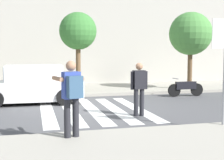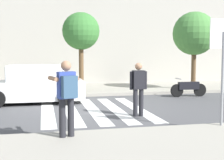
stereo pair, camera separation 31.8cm
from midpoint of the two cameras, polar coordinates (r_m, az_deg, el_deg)
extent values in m
plane|color=#4C4C4F|center=(11.02, -2.46, -5.68)|extent=(120.00, 120.00, 0.00)
cube|color=#9E998C|center=(16.88, -6.01, -1.74)|extent=(60.00, 4.80, 0.14)
cube|color=#ADA89E|center=(21.17, -7.43, 7.24)|extent=(56.00, 4.00, 5.78)
cube|color=silver|center=(11.06, -10.87, -5.71)|extent=(0.44, 5.20, 0.01)
cube|color=silver|center=(11.11, -6.73, -5.60)|extent=(0.44, 5.20, 0.01)
cube|color=silver|center=(11.21, -2.64, -5.47)|extent=(0.44, 5.20, 0.01)
cube|color=silver|center=(11.37, 1.36, -5.32)|extent=(0.44, 5.20, 0.01)
cube|color=silver|center=(11.59, 5.22, -5.15)|extent=(0.44, 5.20, 0.01)
cylinder|color=gray|center=(8.63, 20.55, 0.16)|extent=(0.07, 0.07, 2.44)
cube|color=white|center=(8.63, 20.73, 7.93)|extent=(0.76, 0.03, 0.76)
cube|color=red|center=(8.65, 20.67, 7.93)|extent=(0.66, 0.02, 0.66)
cylinder|color=#232328|center=(7.10, -7.79, -6.90)|extent=(0.15, 0.15, 0.88)
cylinder|color=#232328|center=(7.17, -6.26, -6.78)|extent=(0.15, 0.15, 0.88)
cube|color=#33479E|center=(7.02, -7.08, -0.91)|extent=(0.43, 0.32, 0.60)
sphere|color=#A37556|center=(6.99, -7.12, 2.59)|extent=(0.23, 0.23, 0.23)
cylinder|color=#A37556|center=(7.14, -9.49, 0.24)|extent=(0.23, 0.59, 0.10)
cylinder|color=#A37556|center=(7.29, -5.87, 0.38)|extent=(0.23, 0.59, 0.10)
cube|color=black|center=(7.38, -8.10, 0.65)|extent=(0.16, 0.13, 0.10)
cube|color=#335170|center=(6.81, -6.46, -1.26)|extent=(0.36, 0.27, 0.48)
cylinder|color=#232328|center=(10.07, 5.19, -4.17)|extent=(0.15, 0.15, 0.88)
cylinder|color=#232328|center=(10.14, 6.25, -4.11)|extent=(0.15, 0.15, 0.88)
cube|color=black|center=(10.01, 5.76, 0.04)|extent=(0.39, 0.26, 0.60)
sphere|color=#A37556|center=(9.98, 5.78, 2.50)|extent=(0.23, 0.23, 0.23)
cylinder|color=black|center=(9.93, 4.47, -0.10)|extent=(0.10, 0.10, 0.58)
cylinder|color=black|center=(10.10, 7.03, -0.04)|extent=(0.10, 0.10, 0.58)
cube|color=white|center=(13.05, -13.65, -1.80)|extent=(4.10, 1.70, 0.76)
cube|color=white|center=(12.99, -13.05, 1.28)|extent=(2.20, 1.56, 0.64)
cube|color=slate|center=(13.05, -17.75, 1.19)|extent=(0.10, 1.50, 0.54)
cube|color=slate|center=(13.02, -8.78, 1.36)|extent=(0.10, 1.50, 0.51)
cylinder|color=black|center=(14.01, -18.77, -2.33)|extent=(0.64, 0.22, 0.64)
cylinder|color=black|center=(12.27, -7.76, -3.11)|extent=(0.64, 0.22, 0.64)
cylinder|color=black|center=(13.96, -8.33, -2.14)|extent=(0.64, 0.22, 0.64)
cylinder|color=black|center=(14.73, 12.39, -1.91)|extent=(0.60, 0.10, 0.60)
cylinder|color=black|center=(15.25, 16.35, -1.76)|extent=(0.60, 0.10, 0.60)
cube|color=black|center=(14.96, 14.43, -1.00)|extent=(1.00, 0.20, 0.36)
cylinder|color=gray|center=(14.70, 12.65, 0.22)|extent=(0.04, 0.60, 0.04)
cylinder|color=brown|center=(15.78, -5.07, 2.47)|extent=(0.24, 0.24, 2.43)
sphere|color=#387533|center=(15.80, -5.12, 8.91)|extent=(1.87, 1.87, 1.87)
cylinder|color=brown|center=(16.83, 15.21, 2.14)|extent=(0.24, 0.24, 2.23)
sphere|color=#47843D|center=(16.85, 15.35, 8.21)|extent=(2.24, 2.24, 2.24)
camera|label=1|loc=(0.16, -89.16, 0.07)|focal=50.00mm
camera|label=2|loc=(0.16, 90.84, -0.07)|focal=50.00mm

